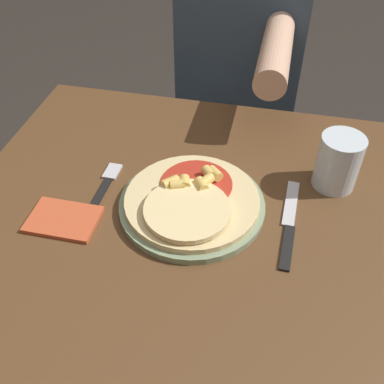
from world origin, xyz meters
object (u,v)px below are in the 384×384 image
Objects in this scene: dining_table at (196,272)px; fork at (103,188)px; person_diner at (241,64)px; knife at (289,224)px; drinking_glass at (338,162)px; pizza at (191,200)px; plate at (192,205)px.

fork reaches higher than dining_table.
person_diner is (0.19, 0.63, -0.03)m from fork.
knife is 0.16m from drinking_glass.
drinking_glass is at bearing 26.83° from pizza.
drinking_glass reaches higher than knife.
person_diner reaches higher than plate.
knife is (0.18, -0.01, -0.00)m from plate.
fork is 1.61× the size of drinking_glass.
fork is 0.36m from knife.
drinking_glass is at bearing 14.51° from fork.
dining_table is 5.19× the size of fork.
pizza is (-0.00, -0.00, 0.02)m from plate.
knife is (0.18, -0.00, -0.02)m from pizza.
dining_table is 0.25m from fork.
plate is 2.47× the size of drinking_glass.
person_diner is (-0.25, 0.52, -0.09)m from drinking_glass.
knife is (0.16, 0.04, 0.13)m from dining_table.
person_diner is at bearing 73.56° from fork.
drinking_glass reaches higher than plate.
plate is (-0.02, 0.05, 0.14)m from dining_table.
dining_table is at bearing -88.98° from person_diner.
dining_table is 0.70m from person_diner.
plate reaches higher than fork.
person_diner is (-0.01, 0.69, 0.10)m from dining_table.
knife is at bearing -2.81° from fork.
pizza is at bearing -153.17° from drinking_glass.
pizza reaches higher than plate.
person_diner reaches higher than knife.
plate is at bearing 87.75° from pizza.
plate is 0.02m from pizza.
plate is 0.18m from fork.
person_diner reaches higher than fork.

